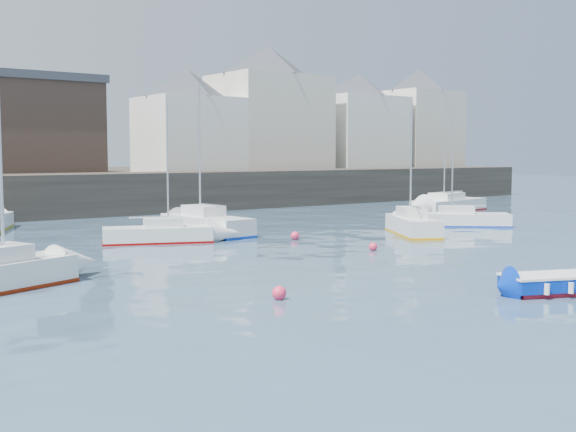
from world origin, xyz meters
TOP-DOWN VIEW (x-y plane):
  - water at (0.00, 0.00)m, footprint 220.00×220.00m
  - quay_wall at (0.00, 35.00)m, footprint 90.00×5.00m
  - land_strip at (0.00, 53.00)m, footprint 90.00×32.00m
  - bldg_east_a at (20.00, 42.00)m, footprint 13.36×13.36m
  - bldg_east_b at (31.00, 41.50)m, footprint 11.88×11.88m
  - bldg_east_c at (40.00, 41.50)m, footprint 11.14×11.14m
  - bldg_east_d at (11.00, 41.50)m, footprint 11.14×11.14m
  - blue_dinghy at (0.12, -2.00)m, footprint 3.62×2.57m
  - sailboat_b at (-4.03, 17.39)m, footprint 5.62×3.59m
  - sailboat_c at (8.73, 12.33)m, footprint 4.23×5.57m
  - sailboat_d at (14.50, 13.86)m, footprint 5.58×5.21m
  - sailboat_f at (-0.24, 19.18)m, footprint 2.56×6.44m
  - sailboat_g at (22.64, 21.84)m, footprint 7.60×3.48m
  - buoy_near at (-7.41, 2.47)m, footprint 0.44×0.44m
  - buoy_mid at (2.54, 8.89)m, footprint 0.39×0.39m
  - buoy_far at (2.22, 14.39)m, footprint 0.45×0.45m

SIDE VIEW (x-z plane):
  - water at x=0.00m, z-range 0.00..0.00m
  - buoy_near at x=-7.41m, z-range -0.22..0.22m
  - buoy_mid at x=2.54m, z-range -0.19..0.19m
  - buoy_far at x=2.22m, z-range -0.22..0.22m
  - blue_dinghy at x=0.12m, z-range 0.04..0.67m
  - sailboat_d at x=14.50m, z-range -3.25..4.15m
  - sailboat_b at x=-4.03m, z-range -3.00..3.90m
  - sailboat_g at x=22.64m, z-range -4.11..5.16m
  - sailboat_c at x=8.73m, z-range -3.03..4.12m
  - sailboat_f at x=-0.24m, z-range -3.51..4.66m
  - land_strip at x=0.00m, z-range 0.00..2.80m
  - quay_wall at x=0.00m, z-range 0.00..3.00m
  - bldg_east_d at x=11.00m, z-range 2.89..11.84m
  - bldg_east_b at x=31.00m, z-range 2.89..12.84m
  - bldg_east_c at x=40.00m, z-range 2.90..13.85m
  - bldg_east_a at x=20.00m, z-range 2.91..14.71m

